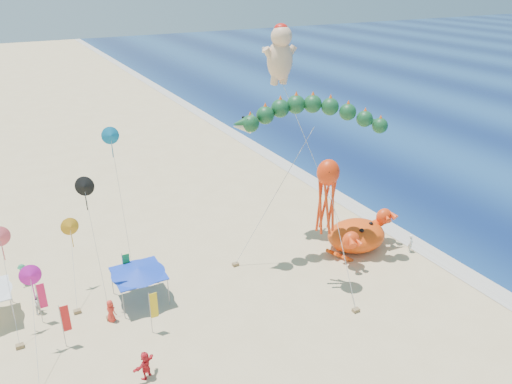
# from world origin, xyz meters

# --- Properties ---
(ground) EXTENTS (320.00, 320.00, 0.00)m
(ground) POSITION_xyz_m (0.00, 0.00, 0.00)
(ground) COLOR #D1B784
(ground) RESTS_ON ground
(foam_strip) EXTENTS (320.00, 320.00, 0.00)m
(foam_strip) POSITION_xyz_m (12.00, 0.00, 0.01)
(foam_strip) COLOR silver
(foam_strip) RESTS_ON ground
(crab_inflatable) EXTENTS (7.04, 5.86, 3.08)m
(crab_inflatable) POSITION_xyz_m (6.85, 0.06, 1.36)
(crab_inflatable) COLOR #EE470C
(crab_inflatable) RESTS_ON ground
(dragon_kite) EXTENTS (12.69, 5.32, 13.01)m
(dragon_kite) POSITION_xyz_m (2.73, 1.66, 11.66)
(dragon_kite) COLOR #114020
(dragon_kite) RESTS_ON ground
(cherub_kite) EXTENTS (5.70, 6.01, 18.29)m
(cherub_kite) POSITION_xyz_m (2.93, 6.92, 15.96)
(cherub_kite) COLOR #E4B38B
(cherub_kite) RESTS_ON ground
(octopus_kite) EXTENTS (1.69, 5.34, 10.03)m
(octopus_kite) POSITION_xyz_m (1.39, -2.50, 7.63)
(octopus_kite) COLOR red
(octopus_kite) RESTS_ON ground
(canopy_blue) EXTENTS (3.83, 3.83, 2.71)m
(canopy_blue) POSITION_xyz_m (-11.73, 1.78, 2.44)
(canopy_blue) COLOR gray
(canopy_blue) RESTS_ON ground
(feather_flags) EXTENTS (6.88, 5.69, 3.20)m
(feather_flags) POSITION_xyz_m (-14.88, 0.71, 2.01)
(feather_flags) COLOR gray
(feather_flags) RESTS_ON ground
(beachgoers) EXTENTS (30.53, 15.22, 1.82)m
(beachgoers) POSITION_xyz_m (-14.01, 0.33, 0.85)
(beachgoers) COLOR #297D53
(beachgoers) RESTS_ON ground
(small_kites) EXTENTS (9.79, 10.48, 11.75)m
(small_kites) POSITION_xyz_m (-15.86, 3.31, 6.76)
(small_kites) COLOR orange
(small_kites) RESTS_ON ground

